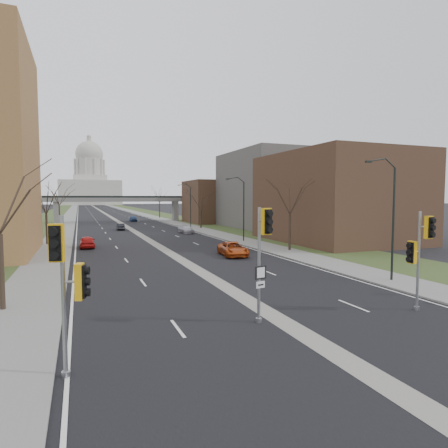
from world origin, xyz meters
TOP-DOWN VIEW (x-y plane):
  - ground at (0.00, 0.00)m, footprint 700.00×700.00m
  - road_surface at (0.00, 150.00)m, footprint 20.00×600.00m
  - median_strip at (0.00, 150.00)m, footprint 1.20×600.00m
  - sidewalk_right at (12.00, 150.00)m, footprint 4.00×600.00m
  - sidewalk_left at (-12.00, 150.00)m, footprint 4.00×600.00m
  - grass_verge_right at (18.00, 150.00)m, footprint 8.00×600.00m
  - grass_verge_left at (-18.00, 150.00)m, footprint 8.00×600.00m
  - commercial_block_near at (24.00, 28.00)m, footprint 16.00×20.00m
  - commercial_block_mid at (28.00, 52.00)m, footprint 18.00×22.00m
  - commercial_block_far at (22.00, 70.00)m, footprint 14.00×14.00m
  - pedestrian_bridge at (0.00, 80.00)m, footprint 34.00×3.00m
  - capitol at (0.00, 320.00)m, footprint 48.00×42.00m
  - streetlight_near at (10.99, 6.00)m, footprint 2.61×0.20m
  - streetlight_mid at (10.99, 32.00)m, footprint 2.61×0.20m
  - streetlight_far at (10.99, 58.00)m, footprint 2.61×0.20m
  - tree_left_b at (-13.00, 38.00)m, footprint 6.75×6.75m
  - tree_left_c at (-13.00, 72.00)m, footprint 7.65×7.65m
  - tree_right_a at (13.00, 22.00)m, footprint 7.20×7.20m
  - tree_right_b at (13.00, 55.00)m, footprint 6.30×6.30m
  - tree_right_c at (13.00, 95.00)m, footprint 7.65×7.65m
  - signal_pole_left at (-9.50, -1.41)m, footprint 1.17×0.91m
  - signal_pole_median at (-1.06, 1.17)m, footprint 0.68×0.93m
  - signal_pole_right at (7.48, -0.05)m, footprint 1.00×0.92m
  - car_left_near at (-8.28, 33.09)m, footprint 1.76×4.32m
  - car_left_far at (-2.00, 57.00)m, footprint 1.44×3.79m
  - car_right_near at (5.66, 21.04)m, footprint 3.01×5.40m
  - car_right_mid at (7.69, 46.75)m, footprint 2.16×4.59m
  - car_right_far at (3.63, 82.07)m, footprint 1.83×4.20m

SIDE VIEW (x-z plane):
  - ground at x=0.00m, z-range 0.00..0.00m
  - median_strip at x=0.00m, z-range -0.01..0.01m
  - road_surface at x=0.00m, z-range 0.00..0.01m
  - grass_verge_right at x=18.00m, z-range 0.00..0.10m
  - grass_verge_left at x=-18.00m, z-range 0.00..0.10m
  - sidewalk_right at x=12.00m, z-range 0.00..0.12m
  - sidewalk_left at x=-12.00m, z-range 0.00..0.12m
  - car_left_far at x=-2.00m, z-range 0.00..1.24m
  - car_right_mid at x=7.69m, z-range 0.00..1.30m
  - car_right_far at x=3.63m, z-range 0.00..1.41m
  - car_right_near at x=5.66m, z-range 0.00..1.43m
  - car_left_near at x=-8.28m, z-range 0.00..1.47m
  - signal_pole_right at x=7.48m, z-range 0.82..6.14m
  - signal_pole_left at x=-9.50m, z-range 0.84..6.30m
  - signal_pole_median at x=-1.06m, z-range 1.10..6.67m
  - pedestrian_bridge at x=0.00m, z-range 1.62..8.07m
  - commercial_block_far at x=22.00m, z-range 0.00..10.00m
  - tree_right_b at x=13.00m, z-range 1.71..9.93m
  - commercial_block_near at x=24.00m, z-range 0.00..12.00m
  - tree_left_b at x=-13.00m, z-range 1.82..10.63m
  - tree_right_a at x=13.00m, z-range 1.94..11.34m
  - streetlight_near at x=10.99m, z-range 2.60..11.30m
  - streetlight_mid at x=10.99m, z-range 2.60..11.30m
  - streetlight_far at x=10.99m, z-range 2.60..11.30m
  - tree_left_c at x=-13.00m, z-range 2.05..12.04m
  - tree_right_c at x=13.00m, z-range 2.05..12.04m
  - commercial_block_mid at x=28.00m, z-range 0.00..15.00m
  - capitol at x=0.00m, z-range -9.28..46.47m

